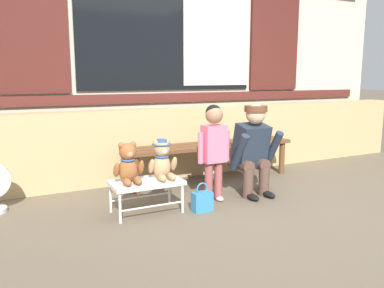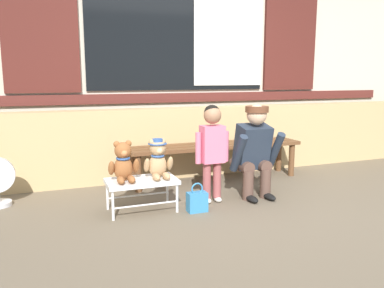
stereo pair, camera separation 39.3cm
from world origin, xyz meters
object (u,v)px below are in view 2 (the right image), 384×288
Objects in this scene: small_display_bench at (142,183)px; handbag_on_ground at (197,201)px; child_standing at (212,143)px; teddy_bear_plain at (123,163)px; adult_crouching at (254,151)px; teddy_bear_with_hat at (158,159)px; wooden_bench_long at (216,150)px.

handbag_on_ground is (0.47, -0.20, -0.17)m from small_display_bench.
teddy_bear_plain is at bearing -179.03° from child_standing.
adult_crouching reaches higher than teddy_bear_plain.
teddy_bear_plain is at bearing -178.66° from adult_crouching.
small_display_bench is 0.25m from teddy_bear_plain.
teddy_bear_with_hat is at bearing -178.28° from adult_crouching.
wooden_bench_long is 1.45m from teddy_bear_plain.
teddy_bear_with_hat reaches higher than wooden_bench_long.
child_standing is at bearing -116.98° from wooden_bench_long.
teddy_bear_with_hat is 0.38× the size of adult_crouching.
handbag_on_ground is (-0.72, -0.23, -0.38)m from adult_crouching.
child_standing is (0.87, 0.01, 0.13)m from teddy_bear_plain.
wooden_bench_long is 1.16m from handbag_on_ground.
handbag_on_ground is at bearing -123.00° from wooden_bench_long.
child_standing is at bearing 41.44° from handbag_on_ground.
teddy_bear_plain is 1.00× the size of teddy_bear_with_hat.
wooden_bench_long is 2.21× the size of adult_crouching.
wooden_bench_long is 5.78× the size of teddy_bear_with_hat.
teddy_bear_plain is at bearing 179.49° from small_display_bench.
wooden_bench_long is at bearing 38.96° from teddy_bear_with_hat.
small_display_bench reaches higher than handbag_on_ground.
teddy_bear_plain is at bearing -179.87° from teddy_bear_with_hat.
teddy_bear_with_hat is (0.16, 0.00, 0.21)m from small_display_bench.
child_standing is 1.01× the size of adult_crouching.
adult_crouching is (1.19, 0.03, 0.21)m from small_display_bench.
wooden_bench_long is 7.72× the size of handbag_on_ground.
child_standing reaches higher than adult_crouching.
small_display_bench is 0.78m from child_standing.
handbag_on_ground is (0.31, -0.20, -0.38)m from teddy_bear_with_hat.
adult_crouching is 0.85m from handbag_on_ground.
wooden_bench_long is at bearing 63.02° from child_standing.
child_standing is (-0.37, -0.73, 0.22)m from wooden_bench_long.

